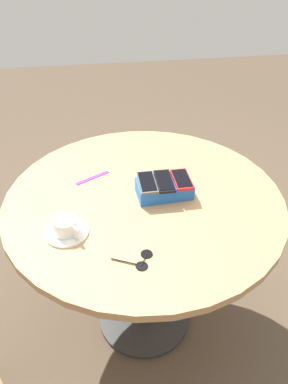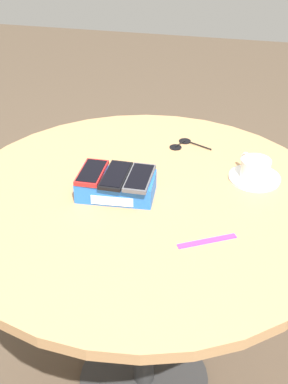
{
  "view_description": "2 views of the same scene",
  "coord_description": "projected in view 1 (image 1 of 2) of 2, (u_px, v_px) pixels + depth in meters",
  "views": [
    {
      "loc": [
        0.17,
        1.12,
        1.64
      ],
      "look_at": [
        0.0,
        0.0,
        0.79
      ],
      "focal_mm": 35.0,
      "sensor_mm": 36.0,
      "label": 1
    },
    {
      "loc": [
        0.25,
        -1.18,
        1.58
      ],
      "look_at": [
        0.0,
        0.0,
        0.79
      ],
      "focal_mm": 50.0,
      "sensor_mm": 36.0,
      "label": 2
    }
  ],
  "objects": [
    {
      "name": "saucer",
      "position": [
        67.0,
        232.0,
        1.26
      ],
      "size": [
        0.15,
        0.15,
        0.01
      ],
      "primitive_type": "cylinder",
      "color": "white",
      "rests_on": "round_table"
    },
    {
      "name": "phone_red",
      "position": [
        182.0,
        179.0,
        1.41
      ],
      "size": [
        0.06,
        0.13,
        0.01
      ],
      "color": "red",
      "rests_on": "phone_box"
    },
    {
      "name": "phone_black",
      "position": [
        164.0,
        181.0,
        1.4
      ],
      "size": [
        0.06,
        0.14,
        0.01
      ],
      "color": "black",
      "rests_on": "phone_box"
    },
    {
      "name": "round_table",
      "position": [
        144.0,
        220.0,
        1.5
      ],
      "size": [
        1.06,
        1.06,
        0.77
      ],
      "color": "#2D2D2D",
      "rests_on": "ground_plane"
    },
    {
      "name": "lanyard_strap",
      "position": [
        93.0,
        178.0,
        1.52
      ],
      "size": [
        0.14,
        0.09,
        0.0
      ],
      "primitive_type": "cube",
      "rotation": [
        0.0,
        0.0,
        0.5
      ],
      "color": "purple",
      "rests_on": "round_table"
    },
    {
      "name": "sunglasses",
      "position": [
        142.0,
        260.0,
        1.16
      ],
      "size": [
        0.13,
        0.09,
        0.01
      ],
      "color": "black",
      "rests_on": "round_table"
    },
    {
      "name": "ground_plane",
      "position": [
        144.0,
        317.0,
        1.89
      ],
      "size": [
        8.0,
        8.0,
        0.0
      ],
      "primitive_type": "plane",
      "color": "brown"
    },
    {
      "name": "phone_box",
      "position": [
        164.0,
        188.0,
        1.42
      ],
      "size": [
        0.21,
        0.13,
        0.06
      ],
      "color": "blue",
      "rests_on": "round_table"
    },
    {
      "name": "coffee_cup",
      "position": [
        66.0,
        226.0,
        1.24
      ],
      "size": [
        0.09,
        0.1,
        0.06
      ],
      "color": "white",
      "rests_on": "saucer"
    },
    {
      "name": "phone_gray",
      "position": [
        147.0,
        183.0,
        1.39
      ],
      "size": [
        0.06,
        0.14,
        0.01
      ],
      "color": "#515156",
      "rests_on": "phone_box"
    }
  ]
}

